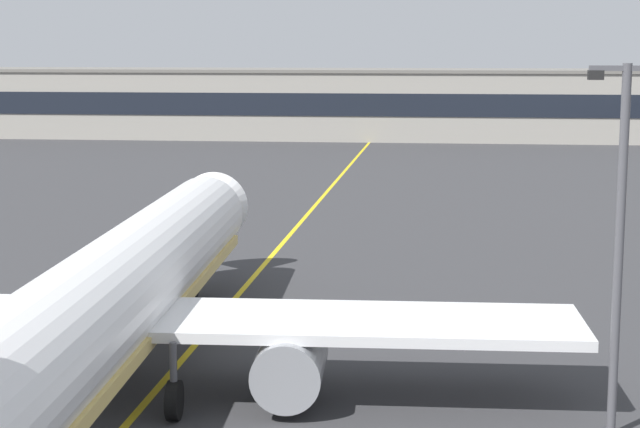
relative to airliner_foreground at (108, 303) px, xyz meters
name	(u,v)px	position (x,y,z in m)	size (l,w,h in m)	color
taxiway_centreline	(248,284)	(1.59, 17.64, -3.37)	(0.30, 180.00, 0.01)	yellow
airliner_foreground	(108,303)	(0.00, 0.00, 0.00)	(32.15, 41.49, 11.65)	white
apron_lamp_post	(619,245)	(16.44, -1.65, 2.64)	(2.24, 0.90, 11.43)	#515156
terminal_building	(351,104)	(0.17, 101.54, 1.08)	(135.26, 12.40, 8.89)	#9E998E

